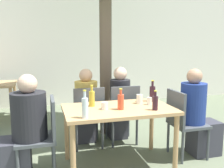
{
  "coord_description": "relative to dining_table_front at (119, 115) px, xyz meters",
  "views": [
    {
      "loc": [
        -0.89,
        -2.85,
        1.53
      ],
      "look_at": [
        0.0,
        0.3,
        1.0
      ],
      "focal_mm": 40.0,
      "sensor_mm": 36.0,
      "label": 1
    }
  ],
  "objects": [
    {
      "name": "drinking_glass_2",
      "position": [
        0.39,
        0.25,
        0.14
      ],
      "size": [
        0.07,
        0.07,
        0.09
      ],
      "color": "silver",
      "rests_on": "dining_table_front"
    },
    {
      "name": "ground_plane",
      "position": [
        0.0,
        0.0,
        -0.66
      ],
      "size": [
        30.0,
        30.0,
        0.0
      ],
      "primitive_type": "plane",
      "color": "#667056"
    },
    {
      "name": "soda_bottle_4",
      "position": [
        -0.0,
        -0.08,
        0.19
      ],
      "size": [
        0.08,
        0.08,
        0.26
      ],
      "color": "#DB4C2D",
      "rests_on": "dining_table_front"
    },
    {
      "name": "person_seated_3",
      "position": [
        0.27,
        0.88,
        -0.14
      ],
      "size": [
        0.31,
        0.56,
        1.18
      ],
      "rotation": [
        0.0,
        0.0,
        3.14
      ],
      "color": "#383842",
      "rests_on": "ground_plane"
    },
    {
      "name": "wine_bottle_3",
      "position": [
        0.55,
        0.21,
        0.21
      ],
      "size": [
        0.08,
        0.08,
        0.29
      ],
      "color": "#331923",
      "rests_on": "dining_table_front"
    },
    {
      "name": "patio_chair_1",
      "position": [
        0.9,
        0.0,
        -0.13
      ],
      "size": [
        0.44,
        0.44,
        0.92
      ],
      "rotation": [
        0.0,
        0.0,
        1.57
      ],
      "color": "#474C51",
      "rests_on": "ground_plane"
    },
    {
      "name": "water_bottle_1",
      "position": [
        -0.47,
        -0.31,
        0.21
      ],
      "size": [
        0.07,
        0.07,
        0.3
      ],
      "color": "silver",
      "rests_on": "dining_table_front"
    },
    {
      "name": "drinking_glass_0",
      "position": [
        -0.18,
        -0.02,
        0.14
      ],
      "size": [
        0.08,
        0.08,
        0.09
      ],
      "color": "silver",
      "rests_on": "dining_table_front"
    },
    {
      "name": "drinking_glass_3",
      "position": [
        0.33,
        0.14,
        0.15
      ],
      "size": [
        0.08,
        0.08,
        0.12
      ],
      "color": "silver",
      "rests_on": "dining_table_front"
    },
    {
      "name": "person_seated_2",
      "position": [
        -0.27,
        0.88,
        -0.14
      ],
      "size": [
        0.34,
        0.57,
        1.17
      ],
      "rotation": [
        0.0,
        0.0,
        3.14
      ],
      "color": "#383842",
      "rests_on": "ground_plane"
    },
    {
      "name": "patio_chair_0",
      "position": [
        -0.9,
        0.0,
        -0.13
      ],
      "size": [
        0.44,
        0.44,
        0.92
      ],
      "rotation": [
        0.0,
        0.0,
        -1.57
      ],
      "color": "#474C51",
      "rests_on": "ground_plane"
    },
    {
      "name": "person_seated_0",
      "position": [
        -1.14,
        -0.0,
        -0.11
      ],
      "size": [
        0.59,
        0.39,
        1.2
      ],
      "rotation": [
        0.0,
        0.0,
        -1.57
      ],
      "color": "#383842",
      "rests_on": "ground_plane"
    },
    {
      "name": "cafe_building_wall",
      "position": [
        0.0,
        3.49,
        0.74
      ],
      "size": [
        10.0,
        0.08,
        2.8
      ],
      "color": "white",
      "rests_on": "ground_plane"
    },
    {
      "name": "dining_table_front",
      "position": [
        0.0,
        0.0,
        0.0
      ],
      "size": [
        1.34,
        0.81,
        0.75
      ],
      "color": "tan",
      "rests_on": "ground_plane"
    },
    {
      "name": "person_seated_1",
      "position": [
        1.14,
        -0.0,
        -0.12
      ],
      "size": [
        0.57,
        0.34,
        1.21
      ],
      "rotation": [
        0.0,
        0.0,
        1.57
      ],
      "color": "#383842",
      "rests_on": "ground_plane"
    },
    {
      "name": "oil_cruet_0",
      "position": [
        -0.3,
        0.16,
        0.2
      ],
      "size": [
        0.07,
        0.07,
        0.27
      ],
      "color": "gold",
      "rests_on": "dining_table_front"
    },
    {
      "name": "patio_chair_2",
      "position": [
        -0.27,
        0.64,
        -0.13
      ],
      "size": [
        0.44,
        0.44,
        0.92
      ],
      "rotation": [
        0.0,
        0.0,
        3.14
      ],
      "color": "#474C51",
      "rests_on": "ground_plane"
    },
    {
      "name": "patio_chair_3",
      "position": [
        0.27,
        0.64,
        -0.13
      ],
      "size": [
        0.44,
        0.44,
        0.92
      ],
      "rotation": [
        0.0,
        0.0,
        3.14
      ],
      "color": "#474C51",
      "rests_on": "ground_plane"
    },
    {
      "name": "drinking_glass_1",
      "position": [
        0.43,
        0.04,
        0.14
      ],
      "size": [
        0.06,
        0.06,
        0.1
      ],
      "color": "silver",
      "rests_on": "dining_table_front"
    },
    {
      "name": "wine_bottle_2",
      "position": [
        0.39,
        -0.22,
        0.18
      ],
      "size": [
        0.07,
        0.07,
        0.24
      ],
      "color": "#331923",
      "rests_on": "dining_table_front"
    }
  ]
}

